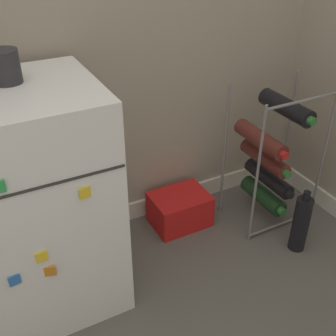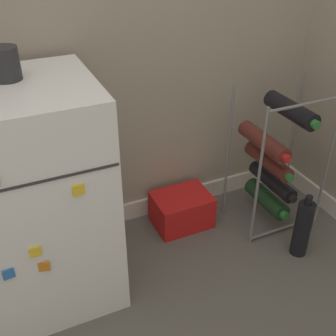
{
  "view_description": "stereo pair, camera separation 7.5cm",
  "coord_description": "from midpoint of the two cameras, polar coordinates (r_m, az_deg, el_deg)",
  "views": [
    {
      "loc": [
        -0.52,
        -0.85,
        1.31
      ],
      "look_at": [
        0.13,
        0.4,
        0.42
      ],
      "focal_mm": 45.0,
      "sensor_mm": 36.0,
      "label": 1
    },
    {
      "loc": [
        -0.45,
        -0.88,
        1.31
      ],
      "look_at": [
        0.13,
        0.4,
        0.42
      ],
      "focal_mm": 45.0,
      "sensor_mm": 36.0,
      "label": 2
    }
  ],
  "objects": [
    {
      "name": "ground_plane",
      "position": [
        1.64,
        3.05,
        -20.7
      ],
      "size": [
        14.0,
        14.0,
        0.0
      ],
      "primitive_type": "plane",
      "color": "#56544F"
    },
    {
      "name": "fridge_top_cup",
      "position": [
        1.39,
        -19.77,
        13.13
      ],
      "size": [
        0.09,
        0.09,
        0.1
      ],
      "color": "#28282D",
      "rests_on": "mini_fridge"
    },
    {
      "name": "wine_rack",
      "position": [
        1.95,
        15.15,
        1.15
      ],
      "size": [
        0.38,
        0.31,
        0.67
      ],
      "color": "slate",
      "rests_on": "ground_plane"
    },
    {
      "name": "soda_box",
      "position": [
        2.0,
        2.95,
        -5.67
      ],
      "size": [
        0.26,
        0.2,
        0.16
      ],
      "color": "red",
      "rests_on": "ground_plane"
    },
    {
      "name": "loose_bottle_floor",
      "position": [
        1.91,
        18.85,
        -7.75
      ],
      "size": [
        0.07,
        0.07,
        0.3
      ],
      "color": "black",
      "rests_on": "ground_plane"
    },
    {
      "name": "mini_fridge",
      "position": [
        1.54,
        -17.23,
        -4.45
      ],
      "size": [
        0.55,
        0.5,
        0.84
      ],
      "color": "white",
      "rests_on": "ground_plane"
    }
  ]
}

